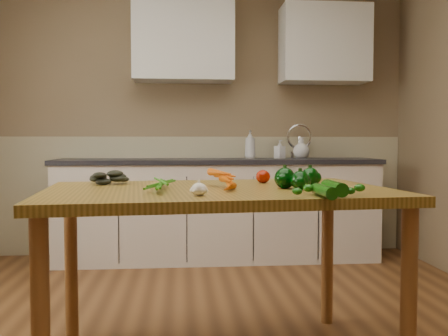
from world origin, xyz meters
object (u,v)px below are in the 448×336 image
garlic_bulb (199,189)px  pepper_c (300,180)px  soap_bottle_c (301,148)px  zucchini_b (324,191)px  pepper_a (285,178)px  zucchini_a (334,188)px  tomato_c (306,178)px  tomato_a (263,177)px  table (218,208)px  leafy_greens (113,173)px  pepper_b (310,177)px  carrot_bunch (205,180)px  soap_bottle_b (280,149)px  tomato_b (283,176)px  soap_bottle_a (250,144)px

garlic_bulb → pepper_c: size_ratio=0.74×
soap_bottle_c → zucchini_b: 2.69m
garlic_bulb → pepper_a: 0.50m
zucchini_a → tomato_c: bearing=87.8°
pepper_a → tomato_a: 0.30m
table → pepper_c: pepper_c is taller
leafy_greens → pepper_b: size_ratio=2.55×
table → pepper_a: size_ratio=17.42×
tomato_c → carrot_bunch: bearing=-156.5°
garlic_bulb → pepper_a: bearing=35.3°
soap_bottle_b → leafy_greens: soap_bottle_b is taller
pepper_c → zucchini_b: size_ratio=0.40×
tomato_b → tomato_c: tomato_b is taller
garlic_bulb → tomato_a: 0.68m
tomato_a → leafy_greens: bearing=178.1°
soap_bottle_c → pepper_b: (-0.47, -2.12, -0.12)m
garlic_bulb → tomato_b: (0.47, 0.63, 0.01)m
soap_bottle_b → pepper_b: bearing=-129.7°
tomato_c → pepper_c: bearing=-109.4°
carrot_bunch → pepper_c: bearing=-14.8°
pepper_c → tomato_a: bearing=106.5°
soap_bottle_b → soap_bottle_c: size_ratio=0.88×
carrot_bunch → tomato_c: 0.58m
soap_bottle_b → zucchini_b: 2.66m
pepper_a → pepper_c: (0.06, -0.07, -0.01)m
table → tomato_b: size_ratio=23.27×
garlic_bulb → pepper_b: 0.70m
pepper_b → pepper_c: (-0.10, -0.20, -0.00)m
table → tomato_c: tomato_c is taller
pepper_b → pepper_c: pepper_b is taller
soap_bottle_b → tomato_b: (-0.36, -1.92, -0.11)m
leafy_greens → tomato_c: 0.99m
soap_bottle_b → zucchini_a: soap_bottle_b is taller
pepper_a → zucchini_b: 0.38m
garlic_bulb → pepper_c: 0.51m
leafy_greens → pepper_b: leafy_greens is taller
carrot_bunch → garlic_bulb: bearing=-102.8°
soap_bottle_c → zucchini_a: bearing=157.1°
garlic_bulb → zucchini_a: size_ratio=0.29×
garlic_bulb → tomato_a: size_ratio=0.83×
tomato_a → garlic_bulb: bearing=-121.2°
tomato_b → zucchini_a: 0.64m
table → pepper_c: (0.36, -0.11, 0.13)m
table → tomato_a: tomato_a is taller
pepper_b → zucchini_a: (-0.01, -0.42, -0.02)m
pepper_a → soap_bottle_b: bearing=79.3°
soap_bottle_b → tomato_a: bearing=-136.1°
soap_bottle_a → pepper_b: 2.14m
pepper_a → soap_bottle_c: bearing=74.5°
soap_bottle_a → zucchini_b: (-0.08, -2.64, -0.17)m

